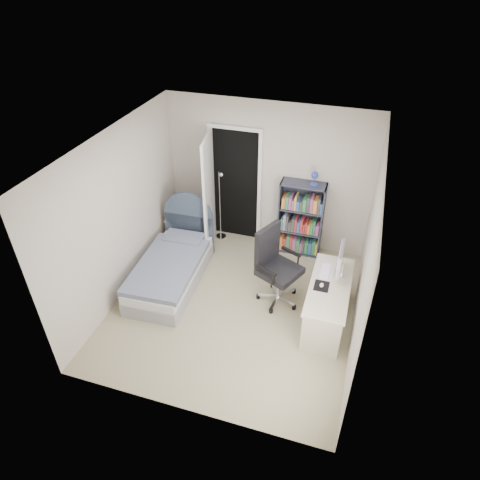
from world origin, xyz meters
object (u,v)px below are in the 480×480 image
(bed, at_px, (172,267))
(bookcase, at_px, (301,222))
(nightstand, at_px, (179,222))
(floor_lamp, at_px, (221,212))
(office_chair, at_px, (275,262))
(desk, at_px, (328,301))

(bed, height_order, bookcase, bookcase)
(bed, distance_m, nightstand, 1.10)
(floor_lamp, bearing_deg, office_chair, -44.90)
(nightstand, height_order, floor_lamp, floor_lamp)
(floor_lamp, distance_m, bookcase, 1.41)
(bed, relative_size, desk, 1.39)
(bed, xyz_separation_m, nightstand, (-0.34, 1.03, 0.13))
(bed, bearing_deg, floor_lamp, 75.43)
(bed, relative_size, office_chair, 1.55)
(nightstand, distance_m, office_chair, 2.19)
(nightstand, bearing_deg, bed, -71.67)
(nightstand, distance_m, bookcase, 2.13)
(bed, bearing_deg, nightstand, 108.33)
(bed, xyz_separation_m, bookcase, (1.75, 1.36, 0.33))
(desk, bearing_deg, bookcase, 113.91)
(bed, bearing_deg, bookcase, 37.85)
(desk, height_order, office_chair, office_chair)
(bed, xyz_separation_m, floor_lamp, (0.35, 1.33, 0.28))
(desk, distance_m, office_chair, 0.91)
(bookcase, relative_size, office_chair, 1.28)
(nightstand, relative_size, bookcase, 0.38)
(bookcase, bearing_deg, nightstand, -171.12)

